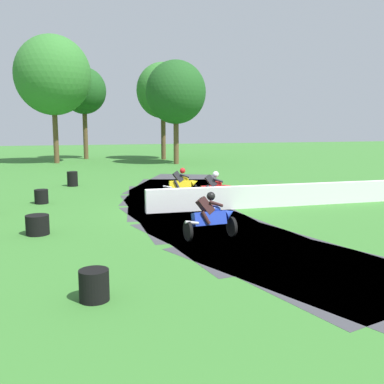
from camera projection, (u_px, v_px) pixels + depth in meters
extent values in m
plane|color=#38752D|center=(184.00, 211.00, 17.01)|extent=(120.00, 120.00, 0.00)
cube|color=#3D3D42|center=(178.00, 183.00, 25.34)|extent=(7.38, 9.81, 0.01)
cube|color=#3D3D42|center=(172.00, 190.00, 22.55)|extent=(6.43, 9.74, 0.01)
cube|color=#3D3D42|center=(173.00, 199.00, 19.75)|extent=(5.36, 9.49, 0.01)
cube|color=#3D3D42|center=(185.00, 211.00, 17.01)|extent=(4.19, 9.06, 0.01)
cube|color=#3D3D42|center=(212.00, 227.00, 14.36)|extent=(4.97, 9.36, 0.01)
cube|color=#3D3D42|center=(264.00, 248.00, 11.87)|extent=(6.07, 9.68, 0.01)
cube|color=#3D3D42|center=(355.00, 278.00, 9.57)|extent=(7.07, 9.81, 0.01)
cube|color=white|center=(316.00, 194.00, 18.43)|extent=(14.40, 0.64, 0.90)
cylinder|color=black|center=(195.00, 191.00, 20.18)|extent=(0.16, 0.72, 0.72)
cylinder|color=black|center=(165.00, 192.00, 19.92)|extent=(0.16, 0.72, 0.72)
cube|color=yellow|center=(180.00, 185.00, 20.07)|extent=(1.03, 0.46, 0.45)
ellipsoid|color=yellow|center=(184.00, 179.00, 20.12)|extent=(0.47, 0.37, 0.30)
cone|color=yellow|center=(195.00, 182.00, 20.20)|extent=(0.42, 0.39, 0.46)
cylinder|color=#B2B2B7|center=(167.00, 187.00, 19.83)|extent=(0.42, 0.16, 0.17)
cube|color=#28282D|center=(178.00, 177.00, 20.08)|extent=(0.52, 0.43, 0.62)
sphere|color=red|center=(183.00, 171.00, 20.14)|extent=(0.26, 0.26, 0.26)
cylinder|color=#28282D|center=(183.00, 177.00, 20.31)|extent=(0.43, 0.17, 0.24)
cylinder|color=#28282D|center=(185.00, 176.00, 19.96)|extent=(0.43, 0.17, 0.24)
cylinder|color=#28282D|center=(176.00, 185.00, 20.21)|extent=(0.27, 0.20, 0.42)
cylinder|color=#28282D|center=(177.00, 184.00, 19.86)|extent=(0.27, 0.20, 0.42)
cylinder|color=black|center=(229.00, 197.00, 18.58)|extent=(0.18, 0.69, 0.68)
cylinder|color=black|center=(197.00, 198.00, 18.38)|extent=(0.18, 0.69, 0.68)
cube|color=red|center=(213.00, 190.00, 18.48)|extent=(1.04, 0.47, 0.44)
ellipsoid|color=red|center=(217.00, 184.00, 18.51)|extent=(0.48, 0.37, 0.28)
cone|color=red|center=(229.00, 187.00, 18.58)|extent=(0.43, 0.40, 0.45)
cylinder|color=#B2B2B7|center=(199.00, 192.00, 18.27)|extent=(0.42, 0.16, 0.17)
cube|color=#28282D|center=(211.00, 181.00, 18.47)|extent=(0.53, 0.41, 0.60)
sphere|color=white|center=(216.00, 174.00, 18.50)|extent=(0.26, 0.26, 0.26)
cylinder|color=#28282D|center=(216.00, 180.00, 18.69)|extent=(0.43, 0.17, 0.24)
cylinder|color=#28282D|center=(218.00, 180.00, 18.33)|extent=(0.43, 0.17, 0.24)
cylinder|color=#28282D|center=(208.00, 190.00, 18.63)|extent=(0.27, 0.19, 0.42)
cylinder|color=#28282D|center=(209.00, 190.00, 18.27)|extent=(0.27, 0.19, 0.42)
cylinder|color=black|center=(232.00, 227.00, 13.15)|extent=(0.15, 0.75, 0.75)
cylinder|color=black|center=(188.00, 231.00, 12.64)|extent=(0.15, 0.75, 0.75)
cube|color=#1E38B2|center=(209.00, 219.00, 12.93)|extent=(1.03, 0.47, 0.46)
ellipsoid|color=#1E38B2|center=(214.00, 210.00, 13.03)|extent=(0.47, 0.37, 0.31)
cone|color=#1E38B2|center=(229.00, 213.00, 13.19)|extent=(0.42, 0.44, 0.48)
cylinder|color=#B2B2B7|center=(192.00, 223.00, 12.59)|extent=(0.41, 0.13, 0.18)
cube|color=#331919|center=(205.00, 206.00, 12.95)|extent=(0.52, 0.44, 0.63)
sphere|color=black|center=(211.00, 196.00, 13.07)|extent=(0.26, 0.26, 0.26)
cylinder|color=#331919|center=(211.00, 205.00, 13.22)|extent=(0.43, 0.12, 0.24)
cylinder|color=#331919|center=(216.00, 204.00, 12.89)|extent=(0.43, 0.12, 0.24)
cylinder|color=#331919|center=(201.00, 219.00, 13.04)|extent=(0.28, 0.22, 0.42)
cylinder|color=#331919|center=(206.00, 218.00, 12.70)|extent=(0.28, 0.22, 0.42)
cylinder|color=black|center=(73.00, 184.00, 23.97)|extent=(0.56, 0.56, 0.20)
cylinder|color=black|center=(73.00, 181.00, 23.94)|extent=(0.56, 0.56, 0.20)
cylinder|color=black|center=(72.00, 177.00, 23.91)|extent=(0.56, 0.56, 0.20)
cylinder|color=black|center=(72.00, 173.00, 23.88)|extent=(0.56, 0.56, 0.20)
cylinder|color=black|center=(42.00, 201.00, 18.67)|extent=(0.57, 0.57, 0.20)
cylinder|color=black|center=(41.00, 197.00, 18.64)|extent=(0.57, 0.57, 0.20)
cylinder|color=black|center=(41.00, 192.00, 18.61)|extent=(0.57, 0.57, 0.20)
cylinder|color=black|center=(38.00, 231.00, 13.39)|extent=(0.70, 0.70, 0.20)
cylinder|color=black|center=(37.00, 225.00, 13.36)|extent=(0.70, 0.70, 0.20)
cylinder|color=black|center=(37.00, 218.00, 13.33)|extent=(0.70, 0.70, 0.20)
cylinder|color=black|center=(95.00, 295.00, 8.35)|extent=(0.57, 0.57, 0.20)
cylinder|color=black|center=(94.00, 285.00, 8.32)|extent=(0.57, 0.57, 0.20)
cylinder|color=black|center=(94.00, 275.00, 8.29)|extent=(0.57, 0.57, 0.20)
cylinder|color=brown|center=(56.00, 136.00, 38.13)|extent=(0.44, 0.44, 4.77)
ellipsoid|color=#33752D|center=(53.00, 75.00, 37.36)|extent=(6.40, 6.40, 6.72)
cylinder|color=brown|center=(85.00, 134.00, 42.96)|extent=(0.44, 0.44, 4.77)
ellipsoid|color=#1E511E|center=(84.00, 91.00, 42.33)|extent=(4.25, 4.25, 4.46)
cylinder|color=brown|center=(163.00, 136.00, 42.35)|extent=(0.44, 0.44, 4.42)
ellipsoid|color=#33752D|center=(163.00, 90.00, 41.70)|extent=(5.00, 5.00, 5.25)
cylinder|color=brown|center=(176.00, 141.00, 37.46)|extent=(0.44, 0.44, 3.89)
ellipsoid|color=#1E511E|center=(176.00, 92.00, 36.84)|extent=(5.03, 5.03, 5.28)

